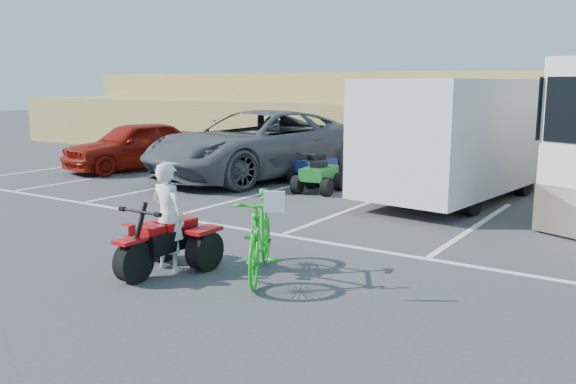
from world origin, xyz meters
The scene contains 11 objects.
ground centered at (0.00, 0.00, 0.00)m, with size 100.00×100.00×0.00m, color #3B3B3D.
parking_stripes centered at (0.87, 4.07, 0.00)m, with size 28.00×5.16×0.01m.
grass_embankment centered at (0.00, 15.48, 1.42)m, with size 40.00×8.50×3.10m.
red_trike_atv centered at (-0.23, -0.30, 0.00)m, with size 1.14×1.52×0.99m, color #AF0A0C, non-canonical shape.
rider centered at (-0.23, -0.15, 0.79)m, with size 0.57×0.38×1.57m, color white.
green_dirt_bike centered at (1.07, 0.29, 0.60)m, with size 0.56×1.98×1.19m, color #14BF19.
grey_pickup centered at (-4.37, 7.68, 0.95)m, with size 3.16×6.84×1.90m, color #4D5055.
red_car centered at (-8.49, 6.88, 0.76)m, with size 1.78×4.44×1.51m, color maroon.
cargo_trailer centered at (1.53, 7.52, 1.49)m, with size 3.09×6.15×2.75m.
quad_atv_blue centered at (-2.38, 7.67, 0.00)m, with size 0.99×1.32×0.86m, color navy, non-canonical shape.
quad_atv_green centered at (-1.65, 6.55, 0.00)m, with size 0.97×1.29×0.85m, color #166221, non-canonical shape.
Camera 1 is at (5.87, -6.33, 2.67)m, focal length 38.00 mm.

